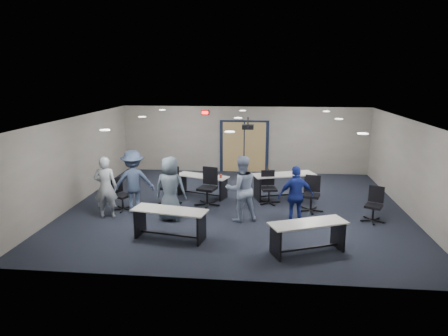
# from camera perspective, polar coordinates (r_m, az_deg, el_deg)

# --- Properties ---
(floor) EXTENTS (10.00, 10.00, 0.00)m
(floor) POSITION_cam_1_polar(r_m,az_deg,el_deg) (12.32, 1.79, -5.53)
(floor) COLOR black
(floor) RESTS_ON ground
(back_wall) EXTENTS (10.00, 0.04, 2.70)m
(back_wall) POSITION_cam_1_polar(r_m,az_deg,el_deg) (16.37, 2.91, 4.05)
(back_wall) COLOR gray
(back_wall) RESTS_ON floor
(front_wall) EXTENTS (10.00, 0.04, 2.70)m
(front_wall) POSITION_cam_1_polar(r_m,az_deg,el_deg) (7.65, -0.49, -6.78)
(front_wall) COLOR gray
(front_wall) RESTS_ON floor
(left_wall) EXTENTS (0.04, 9.00, 2.70)m
(left_wall) POSITION_cam_1_polar(r_m,az_deg,el_deg) (13.26, -20.27, 1.04)
(left_wall) COLOR gray
(left_wall) RESTS_ON floor
(right_wall) EXTENTS (0.04, 9.00, 2.70)m
(right_wall) POSITION_cam_1_polar(r_m,az_deg,el_deg) (12.66, 25.04, 0.06)
(right_wall) COLOR gray
(right_wall) RESTS_ON floor
(ceiling) EXTENTS (10.00, 9.00, 0.04)m
(ceiling) POSITION_cam_1_polar(r_m,az_deg,el_deg) (11.74, 1.88, 7.05)
(ceiling) COLOR silver
(ceiling) RESTS_ON back_wall
(double_door) EXTENTS (2.00, 0.07, 2.20)m
(double_door) POSITION_cam_1_polar(r_m,az_deg,el_deg) (16.39, 2.89, 2.99)
(double_door) COLOR black
(double_door) RESTS_ON back_wall
(exit_sign) EXTENTS (0.32, 0.07, 0.18)m
(exit_sign) POSITION_cam_1_polar(r_m,az_deg,el_deg) (16.33, -2.72, 7.92)
(exit_sign) COLOR black
(exit_sign) RESTS_ON back_wall
(ceiling_projector) EXTENTS (0.35, 0.32, 0.37)m
(ceiling_projector) POSITION_cam_1_polar(r_m,az_deg,el_deg) (12.25, 3.44, 5.91)
(ceiling_projector) COLOR black
(ceiling_projector) RESTS_ON ceiling
(ceiling_can_lights) EXTENTS (6.24, 5.74, 0.02)m
(ceiling_can_lights) POSITION_cam_1_polar(r_m,az_deg,el_deg) (11.99, 1.96, 7.04)
(ceiling_can_lights) COLOR white
(ceiling_can_lights) RESTS_ON ceiling
(table_front_left) EXTENTS (1.93, 0.94, 0.75)m
(table_front_left) POSITION_cam_1_polar(r_m,az_deg,el_deg) (9.95, -7.75, -7.20)
(table_front_left) COLOR beige
(table_front_left) RESTS_ON floor
(table_front_right) EXTENTS (1.87, 1.23, 0.72)m
(table_front_right) POSITION_cam_1_polar(r_m,az_deg,el_deg) (9.32, 11.88, -8.94)
(table_front_right) COLOR beige
(table_front_right) RESTS_ON floor
(table_back_left) EXTENTS (1.85, 1.13, 0.83)m
(table_back_left) POSITION_cam_1_polar(r_m,az_deg,el_deg) (13.21, -3.11, -2.03)
(table_back_left) COLOR beige
(table_back_left) RESTS_ON floor
(table_back_right) EXTENTS (2.12, 1.29, 1.12)m
(table_back_right) POSITION_cam_1_polar(r_m,az_deg,el_deg) (13.12, 8.49, -1.92)
(table_back_right) COLOR beige
(table_back_right) RESTS_ON floor
(chair_back_a) EXTENTS (0.79, 0.79, 1.14)m
(chair_back_a) POSITION_cam_1_polar(r_m,az_deg,el_deg) (12.60, -7.80, -2.51)
(chair_back_a) COLOR black
(chair_back_a) RESTS_ON floor
(chair_back_b) EXTENTS (0.91, 0.91, 1.17)m
(chair_back_b) POSITION_cam_1_polar(r_m,az_deg,el_deg) (12.29, -2.41, -2.73)
(chair_back_b) COLOR black
(chair_back_b) RESTS_ON floor
(chair_back_c) EXTENTS (0.76, 0.76, 1.02)m
(chair_back_c) POSITION_cam_1_polar(r_m,az_deg,el_deg) (12.55, 6.45, -2.81)
(chair_back_c) COLOR black
(chair_back_c) RESTS_ON floor
(chair_back_d) EXTENTS (0.80, 0.80, 1.05)m
(chair_back_d) POSITION_cam_1_polar(r_m,az_deg,el_deg) (12.04, 12.37, -3.67)
(chair_back_d) COLOR black
(chair_back_d) RESTS_ON floor
(chair_loose_left) EXTENTS (0.83, 0.83, 0.97)m
(chair_loose_left) POSITION_cam_1_polar(r_m,az_deg,el_deg) (12.25, -14.34, -3.68)
(chair_loose_left) COLOR black
(chair_loose_left) RESTS_ON floor
(chair_loose_right) EXTENTS (0.82, 0.82, 0.97)m
(chair_loose_right) POSITION_cam_1_polar(r_m,az_deg,el_deg) (11.70, 20.63, -4.94)
(chair_loose_right) COLOR black
(chair_loose_right) RESTS_ON floor
(person_gray) EXTENTS (0.70, 0.51, 1.77)m
(person_gray) POSITION_cam_1_polar(r_m,az_deg,el_deg) (11.66, -16.56, -2.65)
(person_gray) COLOR #A0A8AF
(person_gray) RESTS_ON floor
(person_plaid) EXTENTS (0.94, 0.67, 1.80)m
(person_plaid) POSITION_cam_1_polar(r_m,az_deg,el_deg) (11.08, -7.67, -2.94)
(person_plaid) COLOR slate
(person_plaid) RESTS_ON floor
(person_lightblue) EXTENTS (1.08, 0.97, 1.83)m
(person_lightblue) POSITION_cam_1_polar(r_m,az_deg,el_deg) (10.93, 2.47, -2.97)
(person_lightblue) COLOR #98A8C9
(person_lightblue) RESTS_ON floor
(person_navy) EXTENTS (1.01, 0.58, 1.62)m
(person_navy) POSITION_cam_1_polar(r_m,az_deg,el_deg) (10.81, 10.24, -3.95)
(person_navy) COLOR navy
(person_navy) RESTS_ON floor
(person_back) EXTENTS (1.34, 1.02, 1.83)m
(person_back) POSITION_cam_1_polar(r_m,az_deg,el_deg) (11.99, -12.82, -1.84)
(person_back) COLOR #384866
(person_back) RESTS_ON floor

